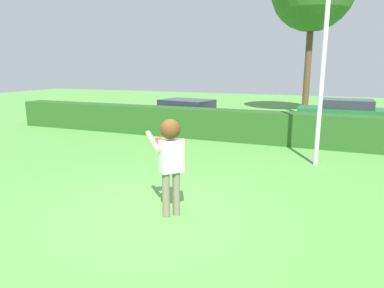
{
  "coord_description": "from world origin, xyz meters",
  "views": [
    {
      "loc": [
        3.05,
        -5.31,
        2.68
      ],
      "look_at": [
        0.42,
        1.09,
        1.15
      ],
      "focal_mm": 32.58,
      "sensor_mm": 36.0,
      "label": 1
    }
  ],
  "objects_px": {
    "parked_car_green": "(346,112)",
    "lamppost": "(327,22)",
    "parked_car_black": "(187,112)",
    "person": "(170,154)",
    "frisbee": "(157,141)"
  },
  "relations": [
    {
      "from": "frisbee",
      "to": "lamppost",
      "type": "distance_m",
      "value": 5.71
    },
    {
      "from": "frisbee",
      "to": "person",
      "type": "bearing_deg",
      "value": -30.23
    },
    {
      "from": "frisbee",
      "to": "parked_car_green",
      "type": "distance_m",
      "value": 12.26
    },
    {
      "from": "person",
      "to": "lamppost",
      "type": "distance_m",
      "value": 5.79
    },
    {
      "from": "parked_car_black",
      "to": "parked_car_green",
      "type": "relative_size",
      "value": 1.05
    },
    {
      "from": "person",
      "to": "frisbee",
      "type": "bearing_deg",
      "value": 149.77
    },
    {
      "from": "frisbee",
      "to": "parked_car_black",
      "type": "relative_size",
      "value": 0.05
    },
    {
      "from": "person",
      "to": "parked_car_black",
      "type": "height_order",
      "value": "person"
    },
    {
      "from": "parked_car_green",
      "to": "parked_car_black",
      "type": "bearing_deg",
      "value": -156.86
    },
    {
      "from": "parked_car_green",
      "to": "frisbee",
      "type": "bearing_deg",
      "value": -106.78
    },
    {
      "from": "frisbee",
      "to": "parked_car_black",
      "type": "distance_m",
      "value": 9.43
    },
    {
      "from": "person",
      "to": "parked_car_green",
      "type": "bearing_deg",
      "value": 75.22
    },
    {
      "from": "parked_car_black",
      "to": "lamppost",
      "type": "bearing_deg",
      "value": -37.44
    },
    {
      "from": "parked_car_black",
      "to": "parked_car_green",
      "type": "distance_m",
      "value": 7.3
    },
    {
      "from": "parked_car_green",
      "to": "lamppost",
      "type": "bearing_deg",
      "value": -96.91
    }
  ]
}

